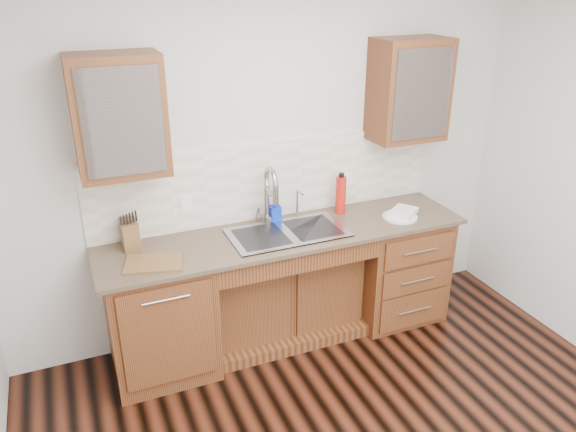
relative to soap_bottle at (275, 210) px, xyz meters
name	(u,v)px	position (x,y,z in m)	size (l,w,h in m)	color
wall_back	(267,159)	(0.00, 0.15, 0.35)	(4.00, 0.10, 2.70)	silver
base_cabinet_left	(160,315)	(-0.95, -0.21, -0.56)	(0.70, 0.62, 0.88)	#593014
base_cabinet_center	(282,292)	(0.00, -0.12, -0.65)	(1.20, 0.44, 0.70)	#593014
base_cabinet_right	(393,264)	(0.95, -0.21, -0.56)	(0.70, 0.62, 0.88)	#593014
countertop	(287,234)	(0.00, -0.22, -0.10)	(2.70, 0.65, 0.03)	#84705B
backsplash	(271,180)	(0.00, 0.09, 0.21)	(2.70, 0.02, 0.59)	beige
sink	(287,244)	(0.00, -0.24, -0.17)	(0.84, 0.46, 0.19)	#9E9EA5
faucet	(267,198)	(-0.07, -0.01, 0.11)	(0.04, 0.04, 0.40)	#999993
filter_tap	(297,202)	(0.18, 0.00, 0.03)	(0.02, 0.02, 0.24)	#999993
upper_cabinet_left	(119,116)	(-1.05, -0.07, 0.83)	(0.55, 0.34, 0.75)	#593014
upper_cabinet_right	(409,90)	(1.05, -0.07, 0.83)	(0.55, 0.34, 0.75)	#593014
outlet_left	(186,204)	(-0.65, 0.08, 0.12)	(0.08, 0.01, 0.12)	white
outlet_right	(348,180)	(0.65, 0.08, 0.12)	(0.08, 0.01, 0.12)	white
soap_bottle	(275,210)	(0.00, 0.00, 0.00)	(0.08, 0.08, 0.17)	#0A2FCB
water_bottle	(341,195)	(0.52, -0.05, 0.06)	(0.08, 0.08, 0.30)	red
plate	(400,217)	(0.90, -0.32, -0.08)	(0.27, 0.27, 0.01)	silver
dish_towel	(403,212)	(0.94, -0.30, -0.05)	(0.23, 0.17, 0.04)	white
knife_block	(130,234)	(-1.07, -0.03, 0.01)	(0.11, 0.18, 0.20)	#8A6245
cutting_board	(154,263)	(-0.97, -0.33, -0.08)	(0.36, 0.25, 0.02)	#9D724F
cup_left_a	(95,127)	(-1.20, -0.07, 0.78)	(0.12, 0.12, 0.10)	white
cup_left_b	(138,122)	(-0.94, -0.07, 0.78)	(0.11, 0.11, 0.10)	white
cup_right_a	(403,97)	(1.00, -0.07, 0.78)	(0.14, 0.14, 0.11)	white
cup_right_b	(420,96)	(1.15, -0.07, 0.77)	(0.09, 0.09, 0.09)	white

